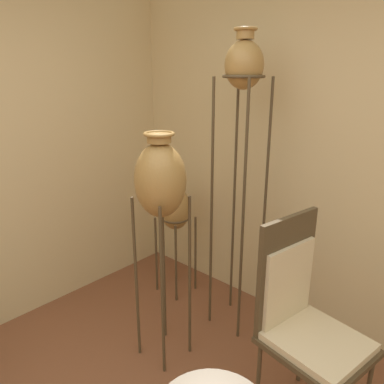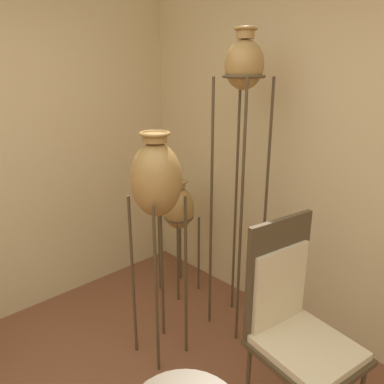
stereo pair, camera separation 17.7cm
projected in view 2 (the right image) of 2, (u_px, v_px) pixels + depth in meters
The scene contains 5 objects.
wall_right at pixel (364, 162), 2.37m from camera, with size 0.06×7.96×2.70m.
vase_stand_tall at pixel (243, 83), 2.41m from camera, with size 0.29×0.29×2.16m.
vase_stand_medium at pixel (156, 183), 2.28m from camera, with size 0.32×0.32×1.56m.
vase_stand_short at pixel (179, 209), 3.19m from camera, with size 0.27×0.27×1.03m.
chair at pixel (294, 319), 1.98m from camera, with size 0.54×0.57×1.18m.
Camera 2 is at (-0.38, -0.92, 1.90)m, focal length 35.00 mm.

